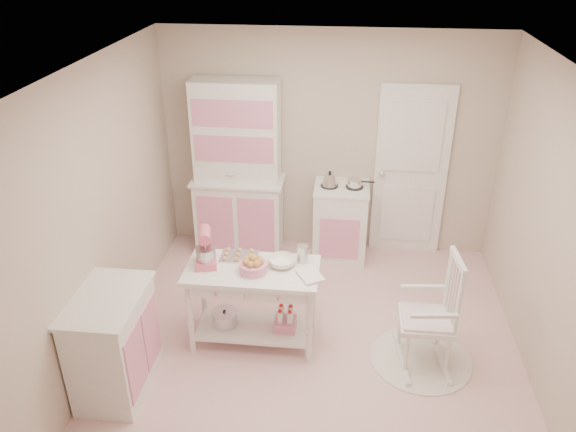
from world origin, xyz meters
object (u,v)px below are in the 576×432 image
object	(u,v)px
hutch	(237,170)
base_cabinet	(114,343)
stove	(340,222)
work_table	(253,305)
bread_basket	(253,268)
rocking_chair	(427,311)
stand_mixer	(205,249)

from	to	relation	value
hutch	base_cabinet	xyz separation A→B (m)	(-0.61, -2.38, -0.58)
stove	work_table	xyz separation A→B (m)	(-0.76, -1.61, -0.06)
hutch	bread_basket	size ratio (longest dim) A/B	8.32
hutch	base_cabinet	distance (m)	2.53
stove	bread_basket	xyz separation A→B (m)	(-0.74, -1.66, 0.39)
stove	bread_basket	distance (m)	1.85
stove	rocking_chair	size ratio (longest dim) A/B	0.84
hutch	stand_mixer	size ratio (longest dim) A/B	6.12
stand_mixer	bread_basket	distance (m)	0.46
hutch	work_table	distance (m)	1.83
base_cabinet	stand_mixer	bearing A→B (deg)	49.97
rocking_chair	bread_basket	size ratio (longest dim) A/B	4.40
stove	base_cabinet	xyz separation A→B (m)	(-1.81, -2.33, 0.00)
stove	stand_mixer	distance (m)	2.04
rocking_chair	hutch	bearing A→B (deg)	132.02
bread_basket	work_table	bearing A→B (deg)	111.80
hutch	base_cabinet	world-z (taller)	hutch
stove	rocking_chair	xyz separation A→B (m)	(0.80, -1.73, 0.09)
base_cabinet	bread_basket	xyz separation A→B (m)	(1.07, 0.68, 0.39)
stove	work_table	world-z (taller)	stove
hutch	stand_mixer	distance (m)	1.64
base_cabinet	stove	bearing A→B (deg)	52.25
base_cabinet	stand_mixer	distance (m)	1.10
stove	base_cabinet	bearing A→B (deg)	-127.75
rocking_chair	base_cabinet	bearing A→B (deg)	-173.28
hutch	rocking_chair	bearing A→B (deg)	-41.60
stand_mixer	work_table	bearing A→B (deg)	-16.19
hutch	base_cabinet	size ratio (longest dim) A/B	2.26
base_cabinet	bread_basket	bearing A→B (deg)	32.39
work_table	bread_basket	world-z (taller)	bread_basket
base_cabinet	work_table	distance (m)	1.28
base_cabinet	work_table	world-z (taller)	base_cabinet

